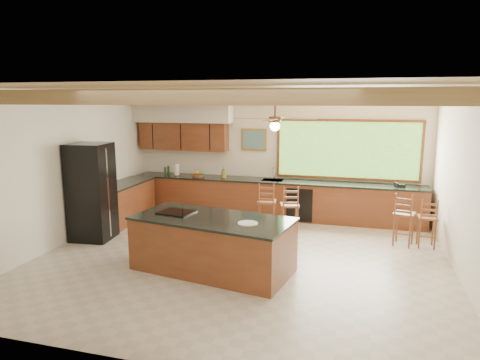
# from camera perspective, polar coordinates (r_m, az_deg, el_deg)

# --- Properties ---
(ground) EXTENTS (7.20, 7.20, 0.00)m
(ground) POSITION_cam_1_polar(r_m,az_deg,el_deg) (7.82, 0.04, -10.50)
(ground) COLOR #B8AE98
(ground) RESTS_ON ground
(room_shell) EXTENTS (7.27, 6.54, 3.02)m
(room_shell) POSITION_cam_1_polar(r_m,az_deg,el_deg) (7.99, 0.12, 6.29)
(room_shell) COLOR #EFE6CE
(room_shell) RESTS_ON ground
(counter_run) EXTENTS (7.12, 3.10, 1.23)m
(counter_run) POSITION_cam_1_polar(r_m,az_deg,el_deg) (10.21, -0.60, -2.68)
(counter_run) COLOR brown
(counter_run) RESTS_ON ground
(island) EXTENTS (2.79, 1.66, 0.93)m
(island) POSITION_cam_1_polar(r_m,az_deg,el_deg) (7.22, -3.67, -8.49)
(island) COLOR brown
(island) RESTS_ON ground
(refrigerator) EXTENTS (0.84, 0.82, 1.97)m
(refrigerator) POSITION_cam_1_polar(r_m,az_deg,el_deg) (9.16, -19.19, -1.50)
(refrigerator) COLOR black
(refrigerator) RESTS_ON ground
(bar_stool_a) EXTENTS (0.43, 0.43, 1.09)m
(bar_stool_a) POSITION_cam_1_polar(r_m,az_deg,el_deg) (9.20, 3.51, -3.04)
(bar_stool_a) COLOR brown
(bar_stool_a) RESTS_ON ground
(bar_stool_b) EXTENTS (0.46, 0.46, 1.06)m
(bar_stool_b) POSITION_cam_1_polar(r_m,az_deg,el_deg) (9.03, 6.59, -3.48)
(bar_stool_b) COLOR brown
(bar_stool_b) RESTS_ON ground
(bar_stool_c) EXTENTS (0.47, 0.47, 1.05)m
(bar_stool_c) POSITION_cam_1_polar(r_m,az_deg,el_deg) (8.90, 21.10, -4.38)
(bar_stool_c) COLOR brown
(bar_stool_c) RESTS_ON ground
(bar_stool_d) EXTENTS (0.35, 0.35, 0.98)m
(bar_stool_d) POSITION_cam_1_polar(r_m,az_deg,el_deg) (8.96, 23.76, -4.76)
(bar_stool_d) COLOR brown
(bar_stool_d) RESTS_ON ground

